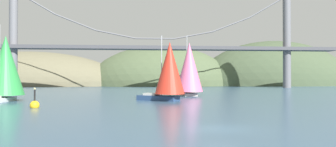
{
  "coord_description": "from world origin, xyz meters",
  "views": [
    {
      "loc": [
        -5.71,
        -23.05,
        3.53
      ],
      "look_at": [
        0.0,
        42.23,
        4.43
      ],
      "focal_mm": 36.01,
      "sensor_mm": 36.0,
      "label": 1
    }
  ],
  "objects_px": {
    "sailboat_scarlet_sail": "(169,70)",
    "sailboat_pink_spinnaker": "(189,68)",
    "sailboat_green_sail": "(5,67)",
    "channel_buoy": "(35,105)"
  },
  "relations": [
    {
      "from": "sailboat_green_sail",
      "to": "sailboat_scarlet_sail",
      "type": "bearing_deg",
      "value": -5.06
    },
    {
      "from": "sailboat_scarlet_sail",
      "to": "channel_buoy",
      "type": "distance_m",
      "value": 20.46
    },
    {
      "from": "sailboat_scarlet_sail",
      "to": "sailboat_green_sail",
      "type": "xyz_separation_m",
      "value": [
        -25.23,
        2.23,
        0.5
      ]
    },
    {
      "from": "sailboat_green_sail",
      "to": "channel_buoy",
      "type": "distance_m",
      "value": 16.03
    },
    {
      "from": "sailboat_scarlet_sail",
      "to": "sailboat_green_sail",
      "type": "height_order",
      "value": "sailboat_green_sail"
    },
    {
      "from": "sailboat_green_sail",
      "to": "channel_buoy",
      "type": "relative_size",
      "value": 4.39
    },
    {
      "from": "sailboat_pink_spinnaker",
      "to": "channel_buoy",
      "type": "xyz_separation_m",
      "value": [
        -22.21,
        -24.5,
        -5.08
      ]
    },
    {
      "from": "sailboat_scarlet_sail",
      "to": "sailboat_pink_spinnaker",
      "type": "xyz_separation_m",
      "value": [
        5.27,
        13.93,
        0.65
      ]
    },
    {
      "from": "sailboat_pink_spinnaker",
      "to": "channel_buoy",
      "type": "distance_m",
      "value": 33.46
    },
    {
      "from": "sailboat_green_sail",
      "to": "channel_buoy",
      "type": "xyz_separation_m",
      "value": [
        8.29,
        -12.81,
        -4.92
      ]
    }
  ]
}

